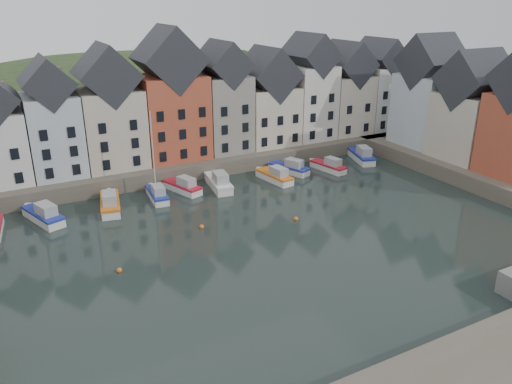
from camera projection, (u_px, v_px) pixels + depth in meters
ground at (271, 251)px, 48.50m from camera, size 260.00×260.00×0.00m
far_quay at (170, 159)px, 72.80m from camera, size 90.00×16.00×2.00m
right_quay at (500, 174)px, 66.77m from camera, size 14.00×54.00×2.00m
hillside at (134, 214)px, 101.11m from camera, size 153.60×70.40×64.00m
far_terrace at (193, 106)px, 69.68m from camera, size 72.37×8.16×17.78m
right_terrace at (473, 109)px, 67.61m from camera, size 8.30×24.25×16.36m
mooring_buoys at (212, 237)px, 51.09m from camera, size 20.50×5.50×0.50m
boat_b at (44, 215)px, 54.59m from camera, size 4.06×6.87×2.52m
boat_c at (110, 203)px, 57.67m from camera, size 3.38×7.06×2.60m
boat_d at (157, 194)px, 60.62m from camera, size 2.25×5.86×10.96m
boat_e at (183, 187)px, 63.05m from camera, size 3.67×6.24×2.29m
boat_f at (219, 183)px, 64.15m from camera, size 3.04×7.01×2.61m
boat_g at (275, 176)px, 66.62m from camera, size 2.77×6.38×2.37m
boat_h at (290, 168)px, 69.80m from camera, size 4.08×6.35×2.34m
boat_i at (329, 166)px, 70.72m from camera, size 2.89×6.02×2.22m
boat_j at (362, 156)px, 74.95m from camera, size 4.09×7.11×2.61m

